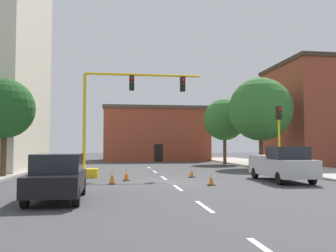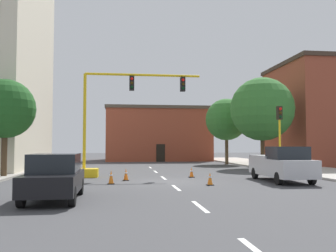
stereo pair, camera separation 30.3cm
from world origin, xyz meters
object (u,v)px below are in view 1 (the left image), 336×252
Objects in this scene: sedan_black_near_left at (58,177)px; traffic_cone_roadside_b at (192,172)px; tree_right_mid at (261,109)px; traffic_cone_roadside_a at (126,175)px; pickup_truck_silver at (282,164)px; traffic_cone_roadside_c at (112,177)px; traffic_light_pole_right at (279,124)px; traffic_signal_gantry at (101,143)px; traffic_cone_roadside_d at (211,179)px; tree_left_near at (5,109)px; tree_right_far at (224,120)px.

sedan_black_near_left is 7.09× the size of traffic_cone_roadside_b.
tree_right_mid is 11.58× the size of traffic_cone_roadside_a.
pickup_truck_silver is 9.58m from traffic_cone_roadside_c.
traffic_light_pole_right is 12.83m from traffic_cone_roadside_c.
traffic_cone_roadside_a is (1.61, -2.63, -1.86)m from traffic_signal_gantry.
pickup_truck_silver is at bearing 17.10° from traffic_cone_roadside_d.
tree_left_near reaches higher than traffic_cone_roadside_d.
tree_right_mid is 12.19× the size of traffic_cone_roadside_d.
sedan_black_near_left is at bearing -148.23° from traffic_cone_roadside_d.
tree_right_far is at bearing 60.88° from sedan_black_near_left.
tree_right_far is at bearing 88.54° from traffic_light_pole_right.
traffic_cone_roadside_d is (-8.02, -13.19, -4.98)m from tree_right_mid.
tree_left_near is at bearing -179.03° from traffic_signal_gantry.
tree_right_far is at bearing 57.46° from traffic_cone_roadside_a.
tree_right_far is 19.64m from pickup_truck_silver.
traffic_cone_roadside_d is at bearing -13.72° from traffic_cone_roadside_c.
tree_right_far is at bearing 58.30° from traffic_cone_roadside_c.
tree_right_mid is 1.31× the size of tree_left_near.
traffic_light_pole_right reaches higher than traffic_cone_roadside_b.
traffic_cone_roadside_a is 2.04m from traffic_cone_roadside_c.
sedan_black_near_left is (-13.47, -10.28, -2.64)m from traffic_light_pole_right.
tree_left_near is at bearing -179.13° from traffic_light_pole_right.
pickup_truck_silver is (-2.32, -19.11, -3.89)m from tree_right_far.
traffic_cone_roadside_d is at bearing -36.09° from traffic_cone_roadside_a.
tree_left_near is 8.84× the size of traffic_cone_roadside_a.
traffic_cone_roadside_a is at bearing -165.32° from traffic_light_pole_right.
tree_right_mid is at bearing -80.60° from tree_right_far.
traffic_cone_roadside_d is at bearing -137.38° from traffic_light_pole_right.
traffic_signal_gantry reaches higher than sedan_black_near_left.
sedan_black_near_left is at bearing -153.53° from pickup_truck_silver.
tree_right_mid is (1.58, 7.26, 1.78)m from traffic_light_pole_right.
tree_left_near is 1.38× the size of sedan_black_near_left.
traffic_cone_roadside_c is at bearing -145.19° from traffic_cone_roadside_b.
tree_left_near is at bearing 175.53° from traffic_cone_roadside_b.
traffic_signal_gantry is at bearing -151.84° from tree_right_mid.
traffic_signal_gantry is 11.52× the size of traffic_cone_roadside_c.
traffic_light_pole_right is 0.77× the size of tree_left_near.
sedan_black_near_left is at bearing -110.24° from traffic_cone_roadside_a.
traffic_cone_roadside_a is 5.29m from traffic_cone_roadside_d.
traffic_light_pole_right is 7.50× the size of traffic_cone_roadside_b.
tree_right_far is 10.66× the size of traffic_cone_roadside_d.
traffic_light_pole_right is 14.63m from tree_right_far.
traffic_cone_roadside_a is 1.10× the size of traffic_cone_roadside_b.
pickup_truck_silver is (10.37, -4.37, -1.24)m from traffic_signal_gantry.
tree_right_mid is 11.06× the size of traffic_cone_roadside_c.
tree_right_far reaches higher than traffic_cone_roadside_a.
sedan_black_near_left is at bearing -142.65° from traffic_light_pole_right.
tree_right_mid is at bearing 28.16° from traffic_signal_gantry.
traffic_signal_gantry is 6.20m from traffic_cone_roadside_b.
traffic_cone_roadside_d is (5.88, -5.75, -1.88)m from traffic_signal_gantry.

